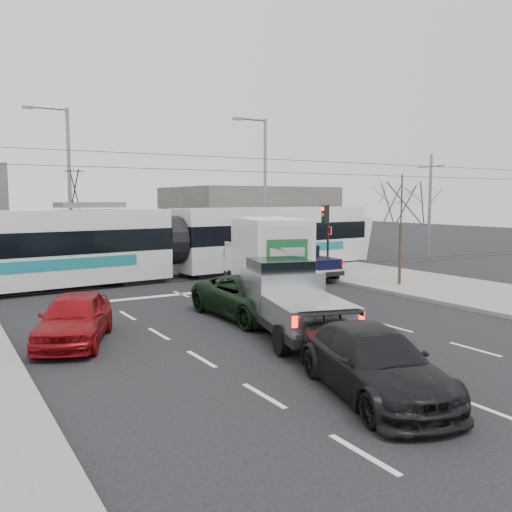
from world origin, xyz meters
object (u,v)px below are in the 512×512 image
street_lamp_far (66,179)px  traffic_signal (326,225)px  silver_pickup (288,298)px  bare_tree (401,205)px  street_lamp_near (263,182)px  red_car (74,318)px  green_car (251,297)px  box_truck (266,258)px  dark_car (374,363)px  navy_pickup (301,259)px  tram (169,242)px

street_lamp_far → traffic_signal: bearing=-41.7°
street_lamp_far → silver_pickup: (2.63, -17.82, -4.04)m
bare_tree → street_lamp_near: street_lamp_near is taller
street_lamp_far → red_car: street_lamp_far is taller
street_lamp_near → green_car: street_lamp_near is taller
silver_pickup → green_car: size_ratio=1.21×
box_truck → street_lamp_far: bearing=129.8°
silver_pickup → bare_tree: bearing=40.5°
traffic_signal → dark_car: (-9.50, -13.61, -2.06)m
street_lamp_far → bare_tree: bearing=-48.9°
navy_pickup → green_car: navy_pickup is taller
street_lamp_near → navy_pickup: size_ratio=1.92×
street_lamp_far → red_car: size_ratio=2.14×
navy_pickup → dark_car: bearing=-117.0°
street_lamp_near → tram: bearing=-155.8°
traffic_signal → green_car: (-7.98, -6.07, -2.02)m
navy_pickup → red_car: bearing=-147.6°
street_lamp_far → green_car: 16.40m
street_lamp_far → navy_pickup: size_ratio=1.92×
tram → navy_pickup: (5.92, -3.24, -0.93)m
street_lamp_far → dark_car: street_lamp_far is taller
silver_pickup → street_lamp_far: bearing=113.7°
bare_tree → tram: 11.50m
bare_tree → dark_car: (-10.63, -9.61, -3.11)m
silver_pickup → red_car: size_ratio=1.49×
box_truck → dark_car: 11.76m
box_truck → navy_pickup: box_truck is taller
street_lamp_near → tram: size_ratio=0.35×
traffic_signal → navy_pickup: traffic_signal is taller
street_lamp_far → navy_pickup: bearing=-41.9°
tram → silver_pickup: size_ratio=4.17×
tram → silver_pickup: tram is taller
street_lamp_near → navy_pickup: bearing=-105.0°
silver_pickup → navy_pickup: silver_pickup is taller
box_truck → tram: bearing=119.3°
silver_pickup → dark_car: silver_pickup is taller
bare_tree → traffic_signal: size_ratio=1.39×
bare_tree → street_lamp_far: size_ratio=0.56×
navy_pickup → green_car: 9.83m
silver_pickup → box_truck: bearing=79.2°
traffic_signal → red_car: 15.34m
traffic_signal → silver_pickup: 11.68m
tram → dark_car: tram is taller
tram → red_car: tram is taller
tram → dark_car: (-2.63, -17.65, -1.19)m
traffic_signal → street_lamp_near: 7.91m
street_lamp_far → green_car: street_lamp_far is taller
bare_tree → box_truck: bearing=168.4°
bare_tree → silver_pickup: bare_tree is taller
bare_tree → green_car: (-9.11, -2.07, -3.07)m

